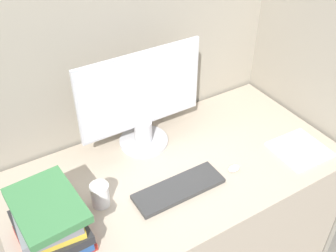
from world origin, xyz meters
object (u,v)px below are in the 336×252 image
at_px(monitor, 142,104).
at_px(coffee_cup, 100,195).
at_px(mouse, 234,168).
at_px(keyboard, 179,189).
at_px(book_stack, 50,224).

height_order(monitor, coffee_cup, monitor).
xyz_separation_m(mouse, coffee_cup, (-0.59, 0.13, 0.04)).
xyz_separation_m(monitor, coffee_cup, (-0.34, -0.26, -0.18)).
bearing_deg(keyboard, book_stack, 177.98).
bearing_deg(mouse, monitor, 123.08).
bearing_deg(book_stack, mouse, -3.26).
relative_size(keyboard, mouse, 7.02).
bearing_deg(mouse, book_stack, 176.74).
xyz_separation_m(monitor, book_stack, (-0.56, -0.34, -0.12)).
distance_m(monitor, book_stack, 0.67).
bearing_deg(keyboard, mouse, -5.66).
relative_size(monitor, coffee_cup, 5.75).
bearing_deg(coffee_cup, keyboard, -18.06).
bearing_deg(monitor, mouse, -56.92).
relative_size(monitor, keyboard, 1.52).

